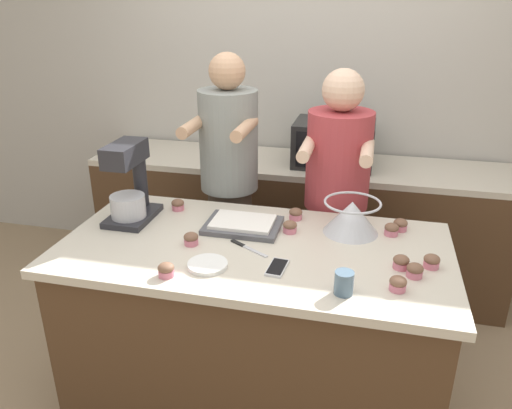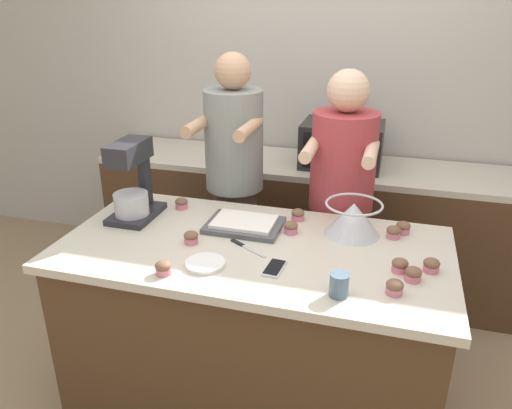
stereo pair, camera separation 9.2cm
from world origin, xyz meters
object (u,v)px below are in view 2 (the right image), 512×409
(cupcake_3, at_px, (394,287))
(cupcake_7, at_px, (298,215))
(baking_tray, at_px, (244,224))
(cupcake_8, at_px, (394,232))
(cupcake_2, at_px, (431,265))
(cupcake_10, at_px, (181,203))
(cupcake_9, at_px, (143,194))
(cupcake_11, at_px, (403,227))
(cupcake_1, at_px, (291,227))
(cupcake_6, at_px, (163,268))
(drinking_glass, at_px, (339,285))
(knife, at_px, (246,247))
(microwave_oven, at_px, (342,145))
(cupcake_5, at_px, (191,237))
(stand_mixer, at_px, (133,185))
(mixing_bowl, at_px, (353,218))
(person_left, at_px, (235,192))
(person_right, at_px, (340,210))
(cupcake_4, at_px, (413,274))
(cell_phone, at_px, (274,268))

(cupcake_3, bearing_deg, cupcake_7, 131.13)
(baking_tray, relative_size, cupcake_8, 5.40)
(cupcake_2, bearing_deg, cupcake_10, 165.65)
(cupcake_2, bearing_deg, cupcake_9, 165.81)
(cupcake_2, distance_m, cupcake_3, 0.25)
(cupcake_9, distance_m, cupcake_11, 1.39)
(cupcake_1, bearing_deg, cupcake_6, -128.98)
(drinking_glass, relative_size, cupcake_1, 1.39)
(knife, bearing_deg, cupcake_3, -16.96)
(microwave_oven, xyz_separation_m, cupcake_6, (-0.51, -1.59, -0.11))
(cupcake_11, bearing_deg, microwave_oven, 113.72)
(baking_tray, relative_size, microwave_oven, 0.70)
(microwave_oven, height_order, cupcake_8, microwave_oven)
(cupcake_9, bearing_deg, baking_tray, -16.80)
(cupcake_5, bearing_deg, cupcake_10, 119.97)
(stand_mixer, xyz_separation_m, mixing_bowl, (1.07, 0.10, -0.09))
(person_left, bearing_deg, cupcake_5, -87.89)
(person_right, xyz_separation_m, cupcake_9, (-1.05, -0.28, 0.09))
(cupcake_2, xyz_separation_m, cupcake_6, (-1.04, -0.32, 0.00))
(person_left, relative_size, person_right, 1.04)
(cupcake_1, bearing_deg, cupcake_4, -26.97)
(baking_tray, relative_size, cupcake_2, 5.40)
(knife, height_order, cupcake_11, cupcake_11)
(mixing_bowl, bearing_deg, cupcake_4, -51.92)
(cell_phone, height_order, cupcake_9, cupcake_9)
(cupcake_1, xyz_separation_m, cupcake_3, (0.49, -0.40, 0.00))
(cell_phone, height_order, cupcake_1, cupcake_1)
(cupcake_4, xyz_separation_m, cupcake_9, (-1.43, 0.47, 0.00))
(mixing_bowl, height_order, cupcake_4, mixing_bowl)
(mixing_bowl, height_order, baking_tray, mixing_bowl)
(stand_mixer, xyz_separation_m, microwave_oven, (0.89, 1.11, -0.03))
(cupcake_10, bearing_deg, cupcake_3, -25.57)
(microwave_oven, height_order, cupcake_1, microwave_oven)
(cupcake_10, bearing_deg, knife, -35.94)
(cupcake_1, relative_size, cupcake_7, 1.00)
(cell_phone, relative_size, cupcake_4, 2.24)
(cupcake_6, distance_m, cupcake_11, 1.13)
(cell_phone, xyz_separation_m, cupcake_1, (-0.01, 0.35, 0.02))
(cell_phone, distance_m, cupcake_7, 0.51)
(cupcake_6, bearing_deg, stand_mixer, 128.75)
(cupcake_9, bearing_deg, cupcake_1, -12.26)
(cupcake_8, xyz_separation_m, cupcake_10, (-1.08, 0.05, 0.00))
(cupcake_4, relative_size, cupcake_9, 1.00)
(baking_tray, bearing_deg, person_left, 113.46)
(baking_tray, xyz_separation_m, cupcake_10, (-0.39, 0.13, 0.01))
(cupcake_7, bearing_deg, cupcake_3, -48.87)
(cupcake_7, distance_m, cupcake_10, 0.62)
(cupcake_5, height_order, cupcake_7, same)
(microwave_oven, height_order, cupcake_6, microwave_oven)
(baking_tray, bearing_deg, cupcake_9, 163.20)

